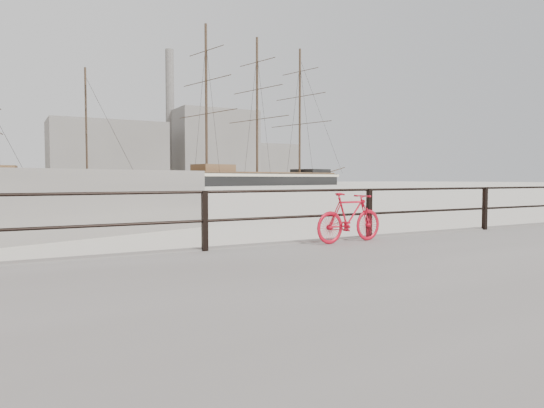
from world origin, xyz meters
name	(u,v)px	position (x,y,z in m)	size (l,w,h in m)	color
ground	(364,255)	(0.00, 0.00, 0.00)	(400.00, 400.00, 0.00)	white
guardrail	(369,214)	(0.00, -0.15, 0.85)	(28.00, 0.10, 1.00)	black
bicycle	(350,217)	(-0.72, -0.44, 0.82)	(1.56, 0.23, 0.94)	red
snow_mounds	(520,228)	(3.00, -1.39, 0.51)	(18.48, 4.17, 0.40)	white
barque_black	(257,185)	(43.87, 90.44, 0.00)	(61.47, 20.12, 34.68)	black
schooner_mid	(44,189)	(-1.29, 72.36, 0.00)	(26.74, 11.31, 19.43)	silver
industrial_west	(107,153)	(20.00, 140.00, 9.00)	(32.00, 18.00, 18.00)	gray
industrial_mid	(213,148)	(55.00, 145.00, 12.00)	(26.00, 20.00, 24.00)	gray
industrial_east	(266,164)	(78.00, 150.00, 7.00)	(20.00, 16.00, 14.00)	gray
smokestack	(170,117)	(42.00, 150.00, 22.00)	(2.80, 2.80, 44.00)	gray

